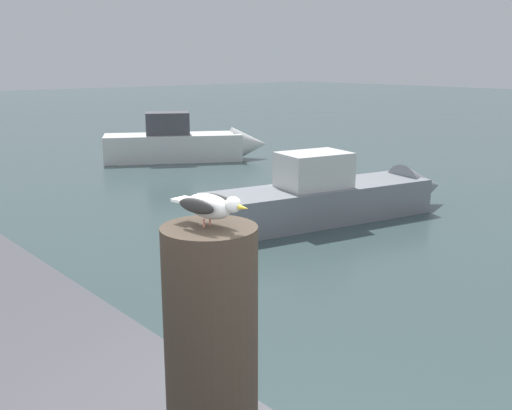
{
  "coord_description": "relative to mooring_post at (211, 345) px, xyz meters",
  "views": [
    {
      "loc": [
        1.24,
        -1.77,
        2.9
      ],
      "look_at": [
        -0.61,
        -0.17,
        2.3
      ],
      "focal_mm": 41.42,
      "sensor_mm": 36.0,
      "label": 1
    }
  ],
  "objects": [
    {
      "name": "boat_grey",
      "position": [
        -5.31,
        7.01,
        -1.31
      ],
      "size": [
        2.13,
        5.38,
        1.45
      ],
      "color": "gray",
      "rests_on": "ground_plane"
    },
    {
      "name": "mooring_post",
      "position": [
        0.0,
        0.0,
        0.0
      ],
      "size": [
        0.4,
        0.4,
        1.04
      ],
      "primitive_type": "cylinder",
      "color": "#382D23",
      "rests_on": "harbor_quay"
    },
    {
      "name": "boat_white",
      "position": [
        -12.71,
        8.59,
        -1.24
      ],
      "size": [
        3.42,
        4.72,
        1.53
      ],
      "color": "silver",
      "rests_on": "ground_plane"
    },
    {
      "name": "seagull",
      "position": [
        0.01,
        0.0,
        0.61
      ],
      "size": [
        0.39,
        0.17,
        0.14
      ],
      "color": "#C67160",
      "rests_on": "mooring_post"
    }
  ]
}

